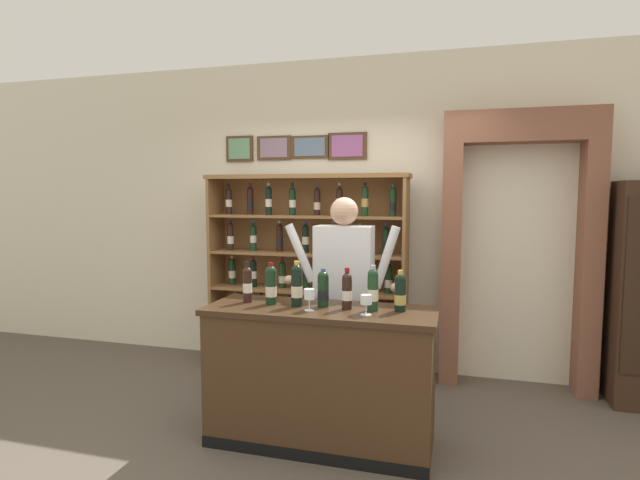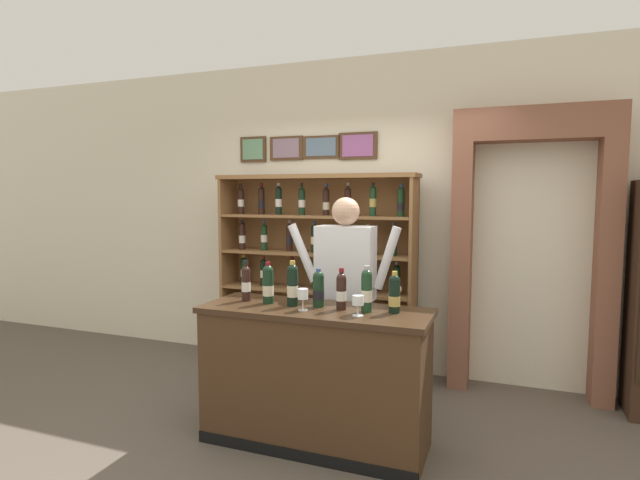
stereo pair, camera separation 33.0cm
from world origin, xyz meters
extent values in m
cube|color=brown|center=(0.00, 0.00, -0.01)|extent=(14.00, 14.00, 0.02)
cube|color=beige|center=(0.00, 1.71, 1.54)|extent=(12.00, 0.16, 3.08)
cube|color=#4C331E|center=(-1.29, 1.61, 2.22)|extent=(0.30, 0.02, 0.27)
cube|color=#62936D|center=(-1.29, 1.60, 2.22)|extent=(0.24, 0.01, 0.21)
cube|color=#4C331E|center=(-0.91, 1.61, 2.22)|extent=(0.37, 0.02, 0.24)
cube|color=gray|center=(-0.91, 1.60, 2.22)|extent=(0.29, 0.01, 0.19)
cube|color=#4C331E|center=(-0.53, 1.61, 2.22)|extent=(0.40, 0.02, 0.23)
cube|color=slate|center=(-0.53, 1.60, 2.22)|extent=(0.32, 0.01, 0.18)
cube|color=#4C331E|center=(-0.14, 1.61, 2.22)|extent=(0.39, 0.02, 0.26)
cube|color=#955092|center=(-0.14, 1.60, 2.22)|extent=(0.31, 0.01, 0.21)
cube|color=olive|center=(-1.43, 1.31, 0.97)|extent=(0.03, 0.35, 1.93)
cube|color=olive|center=(0.48, 1.31, 0.97)|extent=(0.03, 0.35, 1.93)
cube|color=olive|center=(-0.47, 1.48, 0.97)|extent=(1.93, 0.02, 1.93)
cube|color=olive|center=(-0.47, 1.31, 0.10)|extent=(1.87, 0.34, 0.02)
cylinder|color=black|center=(-1.27, 1.34, 0.21)|extent=(0.07, 0.07, 0.19)
sphere|color=black|center=(-1.27, 1.34, 0.31)|extent=(0.07, 0.07, 0.07)
cylinder|color=black|center=(-1.27, 1.34, 0.34)|extent=(0.03, 0.03, 0.08)
cylinder|color=navy|center=(-1.27, 1.34, 0.37)|extent=(0.04, 0.04, 0.03)
cylinder|color=black|center=(-1.27, 1.34, 0.20)|extent=(0.08, 0.08, 0.06)
cylinder|color=black|center=(-1.06, 1.32, 0.22)|extent=(0.07, 0.07, 0.20)
sphere|color=black|center=(-1.06, 1.32, 0.33)|extent=(0.07, 0.07, 0.07)
cylinder|color=black|center=(-1.06, 1.32, 0.35)|extent=(0.04, 0.04, 0.06)
cylinder|color=#99999E|center=(-1.06, 1.32, 0.37)|extent=(0.04, 0.04, 0.03)
cylinder|color=black|center=(-1.06, 1.32, 0.19)|extent=(0.08, 0.08, 0.07)
cylinder|color=#19381E|center=(-0.82, 1.27, 0.22)|extent=(0.07, 0.07, 0.20)
sphere|color=#19381E|center=(-0.82, 1.27, 0.32)|extent=(0.07, 0.07, 0.07)
cylinder|color=#19381E|center=(-0.82, 1.27, 0.36)|extent=(0.03, 0.03, 0.08)
cylinder|color=#99999E|center=(-0.82, 1.27, 0.39)|extent=(0.04, 0.04, 0.03)
cylinder|color=silver|center=(-0.82, 1.27, 0.20)|extent=(0.08, 0.08, 0.06)
cylinder|color=#19381E|center=(-0.59, 1.34, 0.22)|extent=(0.07, 0.07, 0.20)
sphere|color=#19381E|center=(-0.59, 1.34, 0.32)|extent=(0.07, 0.07, 0.07)
cylinder|color=#19381E|center=(-0.59, 1.34, 0.35)|extent=(0.03, 0.03, 0.07)
cylinder|color=maroon|center=(-0.59, 1.34, 0.38)|extent=(0.04, 0.04, 0.03)
cylinder|color=silver|center=(-0.59, 1.34, 0.22)|extent=(0.08, 0.08, 0.06)
cylinder|color=black|center=(-0.38, 1.27, 0.21)|extent=(0.07, 0.07, 0.20)
sphere|color=black|center=(-0.38, 1.27, 0.32)|extent=(0.07, 0.07, 0.07)
cylinder|color=black|center=(-0.38, 1.27, 0.35)|extent=(0.03, 0.03, 0.08)
cylinder|color=navy|center=(-0.38, 1.27, 0.38)|extent=(0.03, 0.03, 0.03)
cylinder|color=tan|center=(-0.38, 1.27, 0.19)|extent=(0.08, 0.08, 0.06)
cylinder|color=black|center=(-0.15, 1.29, 0.22)|extent=(0.07, 0.07, 0.20)
sphere|color=black|center=(-0.15, 1.29, 0.32)|extent=(0.07, 0.07, 0.07)
cylinder|color=black|center=(-0.15, 1.29, 0.35)|extent=(0.03, 0.03, 0.07)
cylinder|color=#99999E|center=(-0.15, 1.29, 0.38)|extent=(0.03, 0.03, 0.03)
cylinder|color=beige|center=(-0.15, 1.29, 0.20)|extent=(0.08, 0.08, 0.06)
cylinder|color=#19381E|center=(0.12, 1.33, 0.21)|extent=(0.07, 0.07, 0.20)
sphere|color=#19381E|center=(0.12, 1.33, 0.32)|extent=(0.07, 0.07, 0.07)
cylinder|color=#19381E|center=(0.12, 1.33, 0.34)|extent=(0.03, 0.03, 0.06)
cylinder|color=navy|center=(0.12, 1.33, 0.36)|extent=(0.04, 0.04, 0.03)
cylinder|color=silver|center=(0.12, 1.33, 0.19)|extent=(0.08, 0.08, 0.06)
cylinder|color=black|center=(0.34, 1.34, 0.21)|extent=(0.07, 0.07, 0.19)
sphere|color=black|center=(0.34, 1.34, 0.31)|extent=(0.07, 0.07, 0.07)
cylinder|color=black|center=(0.34, 1.34, 0.34)|extent=(0.03, 0.03, 0.07)
cylinder|color=#99999E|center=(0.34, 1.34, 0.36)|extent=(0.04, 0.04, 0.03)
cylinder|color=black|center=(0.34, 1.34, 0.20)|extent=(0.08, 0.08, 0.06)
cube|color=olive|center=(-0.47, 1.31, 0.46)|extent=(1.87, 0.34, 0.03)
cylinder|color=black|center=(-1.21, 1.27, 0.58)|extent=(0.07, 0.07, 0.21)
sphere|color=black|center=(-1.21, 1.27, 0.69)|extent=(0.07, 0.07, 0.07)
cylinder|color=black|center=(-1.21, 1.27, 0.72)|extent=(0.03, 0.03, 0.08)
cylinder|color=#99999E|center=(-1.21, 1.27, 0.75)|extent=(0.03, 0.03, 0.03)
cylinder|color=black|center=(-1.21, 1.27, 0.56)|extent=(0.07, 0.07, 0.07)
cylinder|color=black|center=(-0.96, 1.34, 0.58)|extent=(0.07, 0.07, 0.22)
sphere|color=black|center=(-0.96, 1.34, 0.70)|extent=(0.07, 0.07, 0.07)
cylinder|color=black|center=(-0.96, 1.34, 0.73)|extent=(0.03, 0.03, 0.08)
cylinder|color=black|center=(-0.96, 1.34, 0.76)|extent=(0.03, 0.03, 0.03)
cylinder|color=tan|center=(-0.96, 1.34, 0.58)|extent=(0.07, 0.07, 0.07)
cylinder|color=#19381E|center=(-0.63, 1.28, 0.58)|extent=(0.07, 0.07, 0.22)
sphere|color=#19381E|center=(-0.63, 1.28, 0.70)|extent=(0.07, 0.07, 0.07)
cylinder|color=#19381E|center=(-0.63, 1.28, 0.73)|extent=(0.03, 0.03, 0.07)
cylinder|color=black|center=(-0.63, 1.28, 0.75)|extent=(0.03, 0.03, 0.03)
cylinder|color=beige|center=(-0.63, 1.28, 0.55)|extent=(0.07, 0.07, 0.07)
cylinder|color=black|center=(-0.35, 1.28, 0.58)|extent=(0.07, 0.07, 0.22)
sphere|color=black|center=(-0.35, 1.28, 0.70)|extent=(0.07, 0.07, 0.07)
cylinder|color=black|center=(-0.35, 1.28, 0.73)|extent=(0.03, 0.03, 0.08)
cylinder|color=maroon|center=(-0.35, 1.28, 0.76)|extent=(0.03, 0.03, 0.03)
cylinder|color=beige|center=(-0.35, 1.28, 0.59)|extent=(0.07, 0.07, 0.07)
cylinder|color=black|center=(-0.03, 1.31, 0.58)|extent=(0.07, 0.07, 0.21)
sphere|color=black|center=(-0.03, 1.31, 0.69)|extent=(0.07, 0.07, 0.07)
cylinder|color=black|center=(-0.03, 1.31, 0.71)|extent=(0.03, 0.03, 0.06)
cylinder|color=navy|center=(-0.03, 1.31, 0.73)|extent=(0.04, 0.04, 0.03)
cylinder|color=beige|center=(-0.03, 1.31, 0.58)|extent=(0.07, 0.07, 0.07)
cylinder|color=#19381E|center=(0.33, 1.29, 0.58)|extent=(0.07, 0.07, 0.22)
sphere|color=#19381E|center=(0.33, 1.29, 0.70)|extent=(0.07, 0.07, 0.07)
cylinder|color=#19381E|center=(0.33, 1.29, 0.73)|extent=(0.03, 0.03, 0.08)
cylinder|color=maroon|center=(0.33, 1.29, 0.76)|extent=(0.03, 0.03, 0.03)
cylinder|color=silver|center=(0.33, 1.29, 0.59)|extent=(0.07, 0.07, 0.07)
cube|color=olive|center=(-0.47, 1.31, 0.82)|extent=(1.87, 0.34, 0.02)
cylinder|color=#19381E|center=(-1.27, 1.34, 0.95)|extent=(0.07, 0.07, 0.23)
sphere|color=#19381E|center=(-1.27, 1.34, 1.07)|extent=(0.07, 0.07, 0.07)
cylinder|color=#19381E|center=(-1.27, 1.34, 1.09)|extent=(0.03, 0.03, 0.06)
cylinder|color=#B79338|center=(-1.27, 1.34, 1.11)|extent=(0.03, 0.03, 0.03)
cylinder|color=silver|center=(-1.27, 1.34, 0.93)|extent=(0.07, 0.07, 0.07)
cylinder|color=black|center=(-1.01, 1.27, 0.94)|extent=(0.07, 0.07, 0.23)
sphere|color=black|center=(-1.01, 1.27, 1.06)|extent=(0.07, 0.07, 0.07)
cylinder|color=black|center=(-1.01, 1.27, 1.09)|extent=(0.03, 0.03, 0.07)
cylinder|color=maroon|center=(-1.01, 1.27, 1.12)|extent=(0.03, 0.03, 0.03)
cylinder|color=silver|center=(-1.01, 1.27, 0.95)|extent=(0.07, 0.07, 0.07)
cylinder|color=#19381E|center=(-0.72, 1.31, 0.94)|extent=(0.07, 0.07, 0.22)
sphere|color=#19381E|center=(-0.72, 1.31, 1.06)|extent=(0.07, 0.07, 0.07)
cylinder|color=#19381E|center=(-0.72, 1.31, 1.09)|extent=(0.03, 0.03, 0.08)
cylinder|color=maroon|center=(-0.72, 1.31, 1.12)|extent=(0.03, 0.03, 0.03)
cylinder|color=beige|center=(-0.72, 1.31, 0.91)|extent=(0.07, 0.07, 0.07)
cylinder|color=#19381E|center=(-0.47, 1.30, 0.94)|extent=(0.07, 0.07, 0.23)
sphere|color=#19381E|center=(-0.47, 1.30, 1.06)|extent=(0.07, 0.07, 0.07)
cylinder|color=#19381E|center=(-0.47, 1.30, 1.09)|extent=(0.03, 0.03, 0.06)
cylinder|color=navy|center=(-0.47, 1.30, 1.11)|extent=(0.03, 0.03, 0.03)
cylinder|color=black|center=(-0.47, 1.30, 0.95)|extent=(0.07, 0.07, 0.07)
cylinder|color=black|center=(-0.18, 1.30, 0.94)|extent=(0.07, 0.07, 0.23)
sphere|color=black|center=(-0.18, 1.30, 1.06)|extent=(0.07, 0.07, 0.07)
cylinder|color=black|center=(-0.18, 1.30, 1.09)|extent=(0.03, 0.03, 0.06)
cylinder|color=#99999E|center=(-0.18, 1.30, 1.11)|extent=(0.03, 0.03, 0.03)
cylinder|color=silver|center=(-0.18, 1.30, 0.91)|extent=(0.07, 0.07, 0.07)
cylinder|color=black|center=(0.03, 1.32, 0.94)|extent=(0.07, 0.07, 0.23)
sphere|color=black|center=(0.03, 1.32, 1.06)|extent=(0.07, 0.07, 0.07)
cylinder|color=black|center=(0.03, 1.32, 1.10)|extent=(0.03, 0.03, 0.08)
cylinder|color=navy|center=(0.03, 1.32, 1.13)|extent=(0.03, 0.03, 0.03)
cylinder|color=silver|center=(0.03, 1.32, 0.93)|extent=(0.07, 0.07, 0.07)
cylinder|color=#19381E|center=(0.33, 1.30, 0.95)|extent=(0.07, 0.07, 0.23)
sphere|color=#19381E|center=(0.33, 1.30, 1.07)|extent=(0.07, 0.07, 0.07)
cylinder|color=#19381E|center=(0.33, 1.30, 1.10)|extent=(0.03, 0.03, 0.07)
cylinder|color=#99999E|center=(0.33, 1.30, 1.12)|extent=(0.03, 0.03, 0.03)
cylinder|color=silver|center=(0.33, 1.30, 0.92)|extent=(0.07, 0.07, 0.07)
cube|color=olive|center=(-0.47, 1.31, 1.18)|extent=(1.87, 0.34, 0.02)
cylinder|color=black|center=(-1.25, 1.27, 1.31)|extent=(0.06, 0.06, 0.24)
sphere|color=black|center=(-1.25, 1.27, 1.43)|extent=(0.06, 0.06, 0.06)
cylinder|color=black|center=(-1.25, 1.27, 1.45)|extent=(0.02, 0.02, 0.06)
cylinder|color=black|center=(-1.25, 1.27, 1.47)|extent=(0.03, 0.03, 0.03)
cylinder|color=silver|center=(-1.25, 1.27, 1.29)|extent=(0.07, 0.07, 0.08)
cylinder|color=#19381E|center=(-1.02, 1.30, 1.30)|extent=(0.06, 0.06, 0.22)
sphere|color=#19381E|center=(-1.02, 1.30, 1.42)|extent=(0.06, 0.06, 0.06)
cylinder|color=#19381E|center=(-1.02, 1.30, 1.45)|extent=(0.03, 0.03, 0.07)
cylinder|color=navy|center=(-1.02, 1.30, 1.48)|extent=(0.03, 0.03, 0.03)
cylinder|color=silver|center=(-1.02, 1.30, 1.30)|extent=(0.07, 0.07, 0.07)
cylinder|color=black|center=(-0.75, 1.32, 1.30)|extent=(0.06, 0.06, 0.23)
sphere|color=black|center=(-0.75, 1.32, 1.42)|extent=(0.06, 0.06, 0.06)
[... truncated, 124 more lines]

